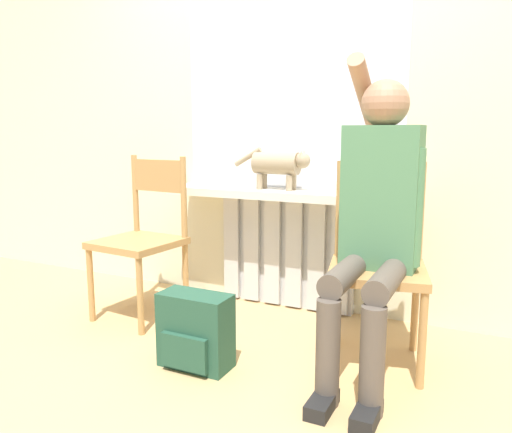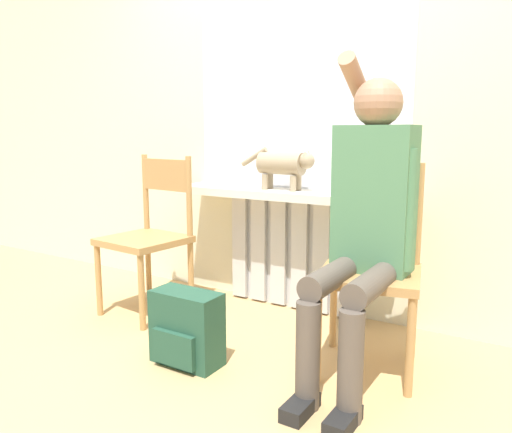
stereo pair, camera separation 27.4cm
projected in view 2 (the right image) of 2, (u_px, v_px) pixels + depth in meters
ground_plane at (171, 381)px, 2.24m from camera, size 12.00×12.00×0.00m
wall_with_window at (299, 92)px, 3.05m from camera, size 7.00×0.06×2.70m
radiator at (291, 252)px, 3.15m from camera, size 0.89×0.08×0.71m
windowsill at (285, 194)px, 3.01m from camera, size 1.47×0.29×0.05m
window_glass at (297, 98)px, 3.03m from camera, size 1.41×0.01×1.10m
chair_left at (150, 233)px, 3.05m from camera, size 0.48×0.48×0.96m
chair_right at (371, 265)px, 2.32m from camera, size 0.53×0.53×0.96m
person at (367, 214)px, 2.18m from camera, size 0.36×1.02×1.45m
cat at (284, 164)px, 2.98m from camera, size 0.50×0.13×0.26m
backpack at (186, 329)px, 2.39m from camera, size 0.34×0.20×0.36m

